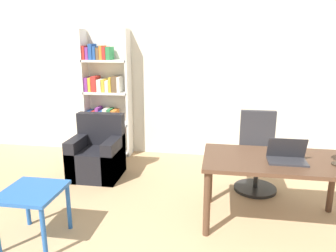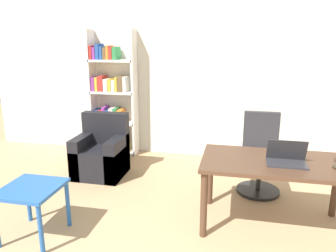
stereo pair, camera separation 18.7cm
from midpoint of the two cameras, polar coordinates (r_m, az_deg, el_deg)
The scene contains 7 objects.
wall_back at distance 5.41m, azimuth 8.90°, elevation 8.55°, with size 8.00×0.06×2.70m.
desk at distance 3.57m, azimuth 19.65°, elevation -7.25°, with size 1.50×0.82×0.73m.
laptop at distance 3.49m, azimuth 21.41°, elevation -5.32°, with size 0.38×0.24×0.24m.
office_chair at distance 4.43m, azimuth 16.85°, elevation -5.44°, with size 0.55×0.55×1.03m.
side_table_blue at distance 3.50m, azimuth -21.21°, elevation -11.18°, with size 0.54×0.56×0.54m.
armchair at distance 4.85m, azimuth -10.47°, elevation -4.96°, with size 0.68×0.64×0.89m.
bookshelf at distance 5.65m, azimuth -8.92°, elevation 4.38°, with size 0.79×0.28×2.09m.
Camera 2 is at (0.41, -0.82, 1.92)m, focal length 35.00 mm.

